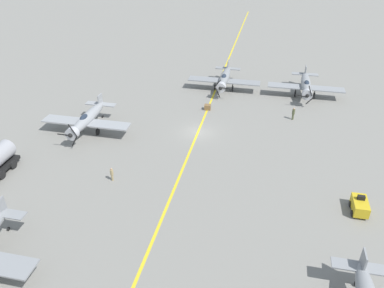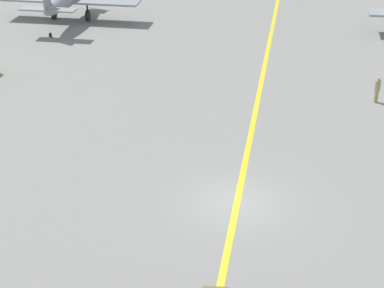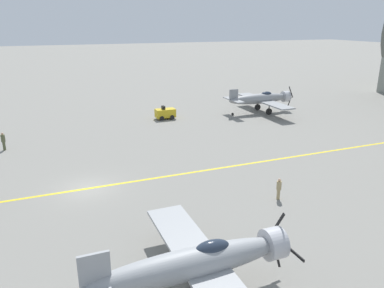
# 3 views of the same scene
# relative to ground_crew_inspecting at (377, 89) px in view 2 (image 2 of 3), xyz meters

# --- Properties ---
(ground_plane) EXTENTS (400.00, 400.00, 0.00)m
(ground_plane) POSITION_rel_ground_crew_inspecting_xyz_m (-7.08, -12.77, -0.88)
(ground_plane) COLOR gray
(taxiway_stripe) EXTENTS (0.30, 160.00, 0.01)m
(taxiway_stripe) POSITION_rel_ground_crew_inspecting_xyz_m (-7.08, -12.77, -0.88)
(taxiway_stripe) COLOR yellow
(taxiway_stripe) RESTS_ON ground
(ground_crew_inspecting) EXTENTS (0.35, 0.35, 1.62)m
(ground_crew_inspecting) POSITION_rel_ground_crew_inspecting_xyz_m (0.00, 0.00, 0.00)
(ground_crew_inspecting) COLOR tan
(ground_crew_inspecting) RESTS_ON ground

